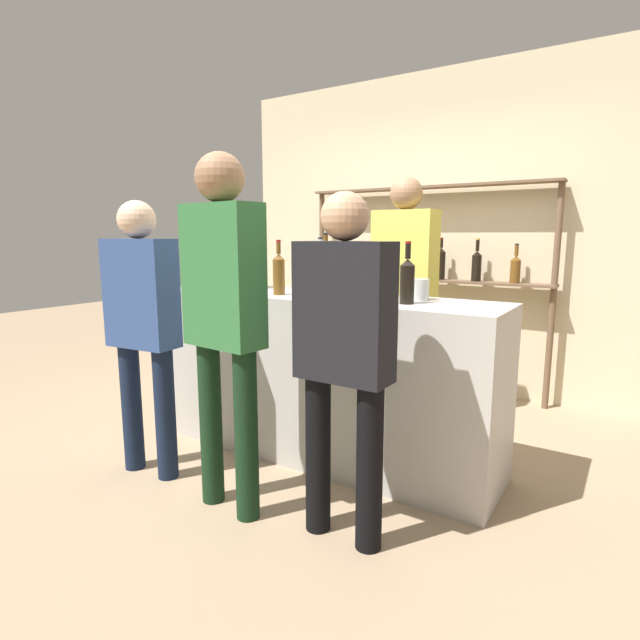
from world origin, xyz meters
TOP-DOWN VIEW (x-y plane):
  - ground_plane at (0.00, 0.00)m, footprint 16.00×16.00m
  - bar_counter at (0.00, 0.00)m, footprint 2.24×0.57m
  - back_wall at (0.00, 1.88)m, footprint 3.84×0.12m
  - back_shelf at (0.01, 1.70)m, footprint 2.20×0.18m
  - counter_bottle_0 at (0.14, -0.15)m, footprint 0.07×0.07m
  - counter_bottle_1 at (-0.03, 0.06)m, footprint 0.09×0.09m
  - counter_bottle_2 at (-0.23, -0.11)m, footprint 0.07×0.07m
  - counter_bottle_3 at (0.60, -0.07)m, footprint 0.08×0.08m
  - wine_glass at (-0.84, 0.13)m, footprint 0.07×0.07m
  - ice_bucket at (-0.63, 0.10)m, footprint 0.20×0.20m
  - cork_jar at (0.59, 0.11)m, footprint 0.13×0.13m
  - customer_right at (0.58, -0.71)m, footprint 0.42×0.21m
  - customer_left at (-0.70, -0.76)m, footprint 0.43×0.22m
  - server_behind_counter at (0.15, 0.93)m, footprint 0.48×0.24m
  - customer_center at (-0.03, -0.80)m, footprint 0.43×0.23m

SIDE VIEW (x-z plane):
  - ground_plane at x=0.00m, z-range 0.00..0.00m
  - bar_counter at x=0.00m, z-range 0.00..1.02m
  - customer_right at x=0.58m, z-range 0.14..1.70m
  - customer_left at x=-0.70m, z-range 0.14..1.71m
  - customer_center at x=-0.03m, z-range 0.17..1.94m
  - server_behind_counter at x=0.15m, z-range 0.16..1.97m
  - cork_jar at x=0.59m, z-range 1.02..1.14m
  - wine_glass at x=-0.84m, z-range 1.06..1.22m
  - ice_bucket at x=-0.63m, z-range 1.03..1.26m
  - counter_bottle_3 at x=0.60m, z-range 0.99..1.32m
  - counter_bottle_1 at x=-0.03m, z-range 0.98..1.33m
  - counter_bottle_2 at x=-0.23m, z-range 0.99..1.32m
  - counter_bottle_0 at x=0.14m, z-range 0.98..1.36m
  - back_shelf at x=0.01m, z-range 0.29..2.10m
  - back_wall at x=0.00m, z-range 0.00..2.80m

